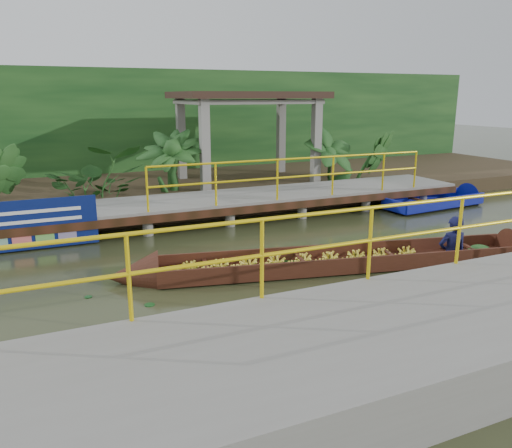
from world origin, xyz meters
name	(u,v)px	position (x,y,z in m)	size (l,w,h in m)	color
ground	(232,265)	(0.00, 0.00, 0.00)	(80.00, 80.00, 0.00)	#2D351A
land_strip	(147,188)	(0.00, 7.50, 0.23)	(30.00, 8.00, 0.45)	#382F1C
far_dock	(182,205)	(0.02, 3.43, 0.48)	(16.00, 2.06, 1.66)	gray
near_dock	(438,335)	(1.00, -4.20, 0.30)	(18.00, 2.40, 1.73)	gray
pavilion	(247,104)	(3.00, 6.30, 2.82)	(4.40, 3.00, 3.00)	gray
foliage_backdrop	(129,127)	(0.00, 10.00, 2.00)	(30.00, 0.80, 4.00)	#123A15
vendor_boat	(362,254)	(2.18, -1.04, 0.22)	(8.56, 2.59, 1.93)	#3A1C0F
moored_blue_boat	(454,199)	(7.85, 2.34, 0.15)	(3.64, 1.25, 0.85)	#0C168D
blue_banner	(11,226)	(-3.76, 2.48, 0.56)	(3.31, 0.04, 1.03)	navy
tropical_plants	(163,167)	(0.05, 5.30, 1.17)	(14.16, 1.16, 1.45)	#123A15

